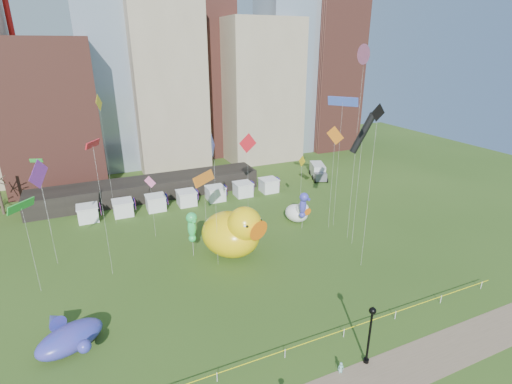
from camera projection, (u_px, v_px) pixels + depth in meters
name	position (u px, v px, depth m)	size (l,w,h in m)	color
ground	(285.00, 358.00, 32.43)	(160.00, 160.00, 0.00)	#2E4D18
skyline	(154.00, 62.00, 77.63)	(101.00, 23.00, 68.00)	brown
pavilion	(149.00, 188.00, 66.11)	(38.00, 6.00, 3.20)	black
vendor_tents	(187.00, 198.00, 63.09)	(33.24, 2.80, 2.40)	white
caution_tape	(285.00, 351.00, 32.19)	(50.00, 0.06, 0.90)	white
big_duck	(233.00, 232.00, 47.15)	(9.19, 10.03, 6.99)	yellow
small_duck	(298.00, 212.00, 56.86)	(3.92, 4.63, 3.29)	white
seahorse_green	(192.00, 225.00, 46.56)	(1.33, 1.68, 5.93)	silver
seahorse_purple	(303.00, 203.00, 53.79)	(1.56, 1.79, 5.51)	silver
whale_inflatable	(69.00, 337.00, 33.11)	(6.48, 7.07, 2.53)	#493A9F
lamppost	(370.00, 329.00, 30.74)	(0.59, 0.59, 5.62)	black
box_truck	(318.00, 171.00, 75.98)	(4.36, 6.68, 2.67)	silver
toddler	(341.00, 367.00, 30.81)	(0.33, 0.24, 0.96)	silver
kite_0	(93.00, 146.00, 38.85)	(1.55, 2.06, 15.66)	silver
kite_1	(365.00, 55.00, 44.22)	(0.85, 2.29, 24.81)	silver
kite_2	(363.00, 133.00, 45.85)	(3.05, 1.69, 17.32)	silver
kite_3	(36.00, 162.00, 50.34)	(1.63, 0.82, 10.77)	silver
kite_4	(302.00, 163.00, 53.99)	(0.08, 1.66, 10.24)	silver
kite_5	(213.00, 145.00, 41.10)	(0.92, 2.42, 15.84)	silver
kite_6	(204.00, 179.00, 47.81)	(3.48, 3.08, 9.76)	silver
kite_7	(39.00, 175.00, 42.31)	(1.81, 2.78, 13.03)	silver
kite_8	(248.00, 144.00, 53.72)	(1.62, 2.46, 13.28)	silver
kite_9	(150.00, 183.00, 50.02)	(1.31, 0.99, 8.82)	silver
kite_10	(377.00, 119.00, 39.79)	(0.04, 1.96, 19.13)	silver
kite_11	(21.00, 206.00, 37.69)	(2.36, 2.51, 10.37)	silver
kite_12	(99.00, 107.00, 50.67)	(0.89, 2.09, 18.68)	silver
kite_13	(343.00, 102.00, 50.09)	(2.87, 3.47, 18.38)	silver
kite_14	(335.00, 137.00, 50.81)	(1.29, 2.16, 14.73)	silver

